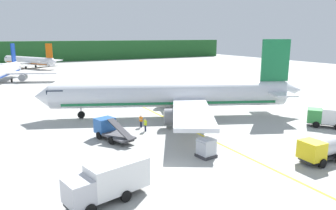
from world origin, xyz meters
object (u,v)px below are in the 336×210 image
(airliner_foreground, at_px, (174,95))
(service_truck_catering, at_px, (109,129))
(airliner_far_taxiway, at_px, (29,61))
(crew_loader_right, at_px, (145,124))
(service_truck_baggage, at_px, (323,148))
(service_truck_pushback, at_px, (331,117))
(crew_loader_left, at_px, (141,120))
(cargo_container_near, at_px, (206,148))
(crew_marshaller, at_px, (101,121))
(service_truck_fuel, at_px, (109,180))
(airliner_mid_apron, at_px, (1,72))

(airliner_foreground, relative_size, service_truck_catering, 6.11)
(airliner_far_taxiway, relative_size, service_truck_catering, 4.80)
(airliner_foreground, bearing_deg, crew_loader_right, -144.37)
(airliner_foreground, bearing_deg, service_truck_baggage, -79.48)
(service_truck_catering, height_order, service_truck_pushback, service_truck_pushback)
(crew_loader_left, xyz_separation_m, crew_loader_right, (-0.26, -2.04, 0.02))
(service_truck_catering, bearing_deg, crew_loader_left, 25.99)
(service_truck_pushback, bearing_deg, service_truck_baggage, -148.18)
(service_truck_pushback, bearing_deg, cargo_container_near, -177.94)
(service_truck_pushback, distance_m, crew_loader_left, 26.26)
(crew_marshaller, bearing_deg, service_truck_fuel, -105.01)
(airliner_foreground, height_order, airliner_mid_apron, airliner_foreground)
(service_truck_catering, bearing_deg, airliner_foreground, 25.02)
(airliner_foreground, height_order, crew_loader_left, airliner_foreground)
(airliner_foreground, bearing_deg, airliner_far_taxiway, 97.68)
(service_truck_fuel, height_order, crew_loader_left, service_truck_fuel)
(airliner_mid_apron, bearing_deg, cargo_container_near, -75.80)
(airliner_mid_apron, bearing_deg, service_truck_pushback, -60.39)
(service_truck_fuel, height_order, crew_loader_right, service_truck_fuel)
(service_truck_baggage, bearing_deg, airliner_foreground, 100.52)
(cargo_container_near, distance_m, crew_loader_left, 13.39)
(service_truck_catering, xyz_separation_m, cargo_container_near, (6.94, -10.68, -0.20))
(crew_loader_right, bearing_deg, crew_loader_left, 82.59)
(airliner_far_taxiway, height_order, cargo_container_near, airliner_far_taxiway)
(airliner_foreground, bearing_deg, crew_loader_left, -155.74)
(airliner_foreground, height_order, airliner_far_taxiway, airliner_foreground)
(service_truck_fuel, bearing_deg, crew_loader_right, 56.75)
(cargo_container_near, bearing_deg, airliner_far_taxiway, 93.75)
(service_truck_fuel, distance_m, service_truck_catering, 15.14)
(cargo_container_near, bearing_deg, crew_loader_left, 96.75)
(airliner_mid_apron, relative_size, cargo_container_near, 16.65)
(crew_loader_left, bearing_deg, airliner_foreground, 24.26)
(service_truck_fuel, xyz_separation_m, crew_loader_right, (9.81, 14.96, -0.62))
(service_truck_fuel, height_order, crew_marshaller, service_truck_fuel)
(service_truck_fuel, distance_m, cargo_container_near, 12.24)
(airliner_mid_apron, xyz_separation_m, service_truck_baggage, (27.25, -76.18, -1.49))
(cargo_container_near, relative_size, crew_loader_left, 1.23)
(airliner_foreground, height_order, crew_loader_right, airliner_foreground)
(crew_loader_right, bearing_deg, service_truck_catering, -173.51)
(crew_loader_right, bearing_deg, service_truck_baggage, -57.26)
(cargo_container_near, height_order, crew_loader_right, cargo_container_near)
(service_truck_baggage, relative_size, crew_loader_left, 3.32)
(airliner_far_taxiway, bearing_deg, crew_loader_left, -86.66)
(service_truck_pushback, height_order, cargo_container_near, service_truck_pushback)
(crew_loader_left, bearing_deg, cargo_container_near, -83.25)
(service_truck_fuel, xyz_separation_m, service_truck_baggage, (21.29, -2.88, -0.23))
(service_truck_catering, distance_m, crew_loader_left, 5.97)
(airliner_far_taxiway, distance_m, service_truck_fuel, 113.15)
(service_truck_baggage, bearing_deg, service_truck_pushback, 31.82)
(airliner_mid_apron, height_order, crew_loader_left, airliner_mid_apron)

